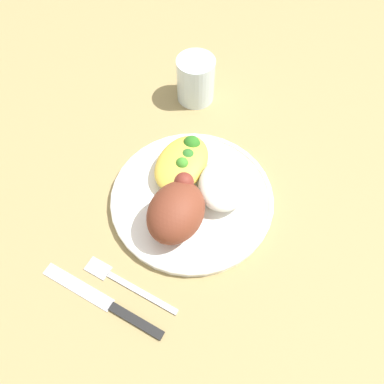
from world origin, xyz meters
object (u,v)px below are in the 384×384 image
(rice_pile, at_px, (227,182))
(fork, at_px, (124,283))
(roasted_chicken, at_px, (179,212))
(plate, at_px, (192,198))
(knife, at_px, (112,306))
(water_glass, at_px, (196,80))
(mac_cheese_with_broccoli, at_px, (183,161))

(rice_pile, xyz_separation_m, fork, (-0.19, 0.07, -0.03))
(roasted_chicken, xyz_separation_m, rice_pile, (0.08, -0.04, -0.01))
(plate, distance_m, knife, 0.20)
(plate, height_order, water_glass, water_glass)
(rice_pile, bearing_deg, plate, 125.65)
(mac_cheese_with_broccoli, bearing_deg, rice_pile, -97.94)
(roasted_chicken, height_order, water_glass, roasted_chicken)
(rice_pile, height_order, knife, rice_pile)
(rice_pile, xyz_separation_m, knife, (-0.22, 0.07, -0.03))
(mac_cheese_with_broccoli, distance_m, water_glass, 0.17)
(rice_pile, relative_size, fork, 0.71)
(mac_cheese_with_broccoli, distance_m, fork, 0.20)
(plate, bearing_deg, fork, 169.93)
(knife, bearing_deg, mac_cheese_with_broccoli, 1.87)
(knife, bearing_deg, water_glass, 8.78)
(roasted_chicken, distance_m, knife, 0.15)
(rice_pile, distance_m, water_glass, 0.22)
(mac_cheese_with_broccoli, height_order, fork, mac_cheese_with_broccoli)
(roasted_chicken, height_order, knife, roasted_chicken)
(plate, distance_m, rice_pile, 0.06)
(rice_pile, height_order, mac_cheese_with_broccoli, rice_pile)
(roasted_chicken, bearing_deg, fork, 163.61)
(roasted_chicken, distance_m, mac_cheese_with_broccoli, 0.10)
(knife, bearing_deg, plate, -8.08)
(knife, relative_size, water_glass, 2.31)
(plate, bearing_deg, mac_cheese_with_broccoli, 40.29)
(fork, relative_size, water_glass, 1.73)
(roasted_chicken, distance_m, fork, 0.12)
(rice_pile, relative_size, water_glass, 1.22)
(roasted_chicken, distance_m, water_glass, 0.27)
(roasted_chicken, bearing_deg, rice_pile, -25.67)
(knife, height_order, water_glass, water_glass)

